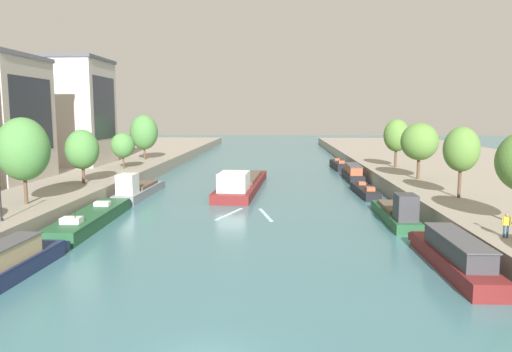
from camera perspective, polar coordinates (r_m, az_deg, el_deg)
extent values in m
cube|color=gray|center=(81.79, -24.13, 0.54)|extent=(36.00, 170.00, 1.97)
cube|color=gray|center=(79.39, 25.81, 0.26)|extent=(36.00, 170.00, 1.97)
cube|color=maroon|center=(63.13, -1.59, -1.10)|extent=(5.71, 23.33, 1.06)
cube|color=maroon|center=(74.82, -0.37, 0.34)|extent=(4.19, 1.47, 0.89)
cube|color=maroon|center=(63.05, -1.59, -0.60)|extent=(5.80, 23.33, 0.06)
cube|color=white|center=(55.20, -2.68, -0.64)|extent=(3.53, 4.81, 2.10)
cube|color=black|center=(57.43, -2.33, 0.00)|extent=(2.60, 0.19, 0.59)
cube|color=brown|center=(65.29, -1.32, -0.13)|extent=(4.10, 12.20, 0.36)
cylinder|color=#232328|center=(56.08, -1.88, -1.03)|extent=(0.07, 0.07, 1.10)
cube|color=silver|center=(47.37, 1.13, -4.65)|extent=(1.66, 5.93, 0.03)
cube|color=silver|center=(47.81, -3.19, -4.55)|extent=(2.33, 5.78, 0.03)
cube|color=#1E284C|center=(32.45, -28.15, -10.40)|extent=(2.38, 11.67, 1.05)
cube|color=#1E284C|center=(37.50, -23.05, -7.58)|extent=(1.92, 1.29, 0.89)
cube|color=#1E284C|center=(32.29, -28.22, -9.47)|extent=(2.42, 11.67, 0.06)
cube|color=#235633|center=(45.38, -19.24, -4.92)|extent=(3.26, 14.74, 1.12)
cube|color=#235633|center=(52.48, -16.33, -3.03)|extent=(2.77, 1.31, 0.92)
cube|color=#235633|center=(45.26, -19.27, -4.19)|extent=(3.32, 14.74, 0.06)
cube|color=white|center=(48.20, -17.95, -3.16)|extent=(1.46, 0.94, 0.40)
cube|color=white|center=(41.47, -21.26, -4.96)|extent=(1.61, 1.14, 0.48)
cylinder|color=#232328|center=(40.98, -20.87, -4.64)|extent=(0.07, 0.07, 1.10)
cube|color=gray|center=(59.52, -13.76, -1.90)|extent=(2.83, 12.65, 0.95)
cube|color=gray|center=(65.79, -12.01, -0.88)|extent=(2.45, 1.26, 0.84)
cube|color=gray|center=(59.44, -13.77, -1.42)|extent=(2.88, 12.65, 0.06)
cube|color=white|center=(55.25, -15.15, -0.92)|extent=(1.97, 2.56, 2.25)
cube|color=black|center=(56.40, -14.74, -0.39)|extent=(1.53, 0.06, 0.63)
cube|color=brown|center=(60.60, -13.42, -1.04)|extent=(2.14, 6.59, 0.36)
cylinder|color=#232328|center=(55.69, -14.59, -1.44)|extent=(0.07, 0.07, 1.10)
cube|color=maroon|center=(33.67, 22.57, -9.46)|extent=(2.32, 11.53, 1.02)
cube|color=maroon|center=(39.20, 19.47, -6.79)|extent=(2.11, 1.24, 0.88)
cube|color=maroon|center=(33.52, 22.62, -8.58)|extent=(2.37, 11.53, 0.06)
cube|color=#38383D|center=(32.84, 23.03, -7.79)|extent=(1.88, 7.38, 1.19)
cube|color=#4C4C51|center=(32.69, 23.08, -6.72)|extent=(2.02, 7.60, 0.08)
cylinder|color=#232328|center=(30.42, 25.55, -9.23)|extent=(0.07, 0.07, 1.10)
cube|color=#235633|center=(46.38, 16.31, -4.67)|extent=(2.38, 11.19, 0.90)
cube|color=#235633|center=(52.05, 14.87, -3.21)|extent=(2.15, 1.23, 0.81)
cube|color=#235633|center=(46.29, 16.33, -4.09)|extent=(2.43, 11.19, 0.06)
cube|color=#38383D|center=(42.45, 17.53, -3.60)|extent=(1.71, 2.25, 2.23)
cube|color=black|center=(43.46, 17.18, -2.88)|extent=(1.35, 0.05, 0.63)
cube|color=brown|center=(47.32, 16.04, -3.57)|extent=(1.82, 5.83, 0.36)
cylinder|color=#232328|center=(43.07, 17.79, -4.22)|extent=(0.07, 0.07, 1.10)
cube|color=black|center=(60.00, 12.95, -1.82)|extent=(2.12, 9.49, 0.92)
cube|color=black|center=(64.89, 12.01, -1.01)|extent=(1.76, 1.26, 0.82)
cube|color=black|center=(59.92, 12.96, -1.36)|extent=(2.16, 9.49, 0.06)
cube|color=#9E5133|center=(61.90, 12.56, -0.85)|extent=(0.93, 0.93, 0.40)
cube|color=#9E5133|center=(57.34, 13.52, -1.50)|extent=(1.03, 1.13, 0.48)
cylinder|color=#232328|center=(57.17, 13.84, -1.22)|extent=(0.07, 0.07, 1.10)
cube|color=black|center=(73.67, 11.52, -0.02)|extent=(2.34, 11.00, 1.02)
cube|color=black|center=(79.39, 10.97, 0.61)|extent=(2.03, 1.26, 0.88)
cube|color=black|center=(73.60, 11.53, 0.40)|extent=(2.38, 11.00, 0.06)
cube|color=#9E5133|center=(72.98, 11.60, 0.83)|extent=(1.87, 7.05, 1.19)
cube|color=#4C4C51|center=(72.91, 11.61, 1.33)|extent=(2.00, 7.26, 0.08)
cylinder|color=#232328|center=(70.34, 12.15, 0.53)|extent=(0.07, 0.07, 1.10)
cube|color=black|center=(86.88, 9.89, 1.24)|extent=(2.17, 9.90, 1.29)
cube|color=black|center=(92.05, 9.39, 1.68)|extent=(1.80, 1.32, 1.01)
cube|color=black|center=(86.81, 9.90, 1.68)|extent=(2.21, 9.90, 0.06)
cube|color=#9E5133|center=(88.92, 9.69, 1.97)|extent=(0.96, 0.93, 0.40)
cube|color=#9E5133|center=(84.07, 10.20, 1.67)|extent=(1.06, 1.13, 0.48)
cylinder|color=#232328|center=(83.89, 10.42, 1.87)|extent=(0.07, 0.07, 1.10)
cylinder|color=brown|center=(47.06, -25.92, -1.00)|extent=(0.31, 0.31, 3.37)
ellipsoid|color=#4C8942|center=(46.74, -26.15, 2.91)|extent=(4.53, 4.53, 5.59)
cylinder|color=brown|center=(58.41, -20.01, 0.49)|extent=(0.35, 0.35, 2.68)
ellipsoid|color=#4C8942|center=(58.17, -20.12, 3.02)|extent=(3.78, 3.78, 4.55)
cylinder|color=brown|center=(72.04, -15.62, 1.82)|extent=(0.24, 0.24, 2.41)
ellipsoid|color=#4C8942|center=(71.86, -15.68, 3.57)|extent=(3.41, 3.41, 3.67)
cylinder|color=brown|center=(85.60, -13.23, 2.99)|extent=(0.34, 0.34, 3.10)
ellipsoid|color=#4C8942|center=(85.41, -13.29, 5.14)|extent=(4.80, 4.80, 6.02)
cylinder|color=brown|center=(49.44, 23.24, -0.40)|extent=(0.30, 0.30, 3.49)
ellipsoid|color=#568438|center=(49.15, 23.41, 2.97)|extent=(3.34, 3.34, 4.27)
cylinder|color=brown|center=(61.60, 18.90, 1.20)|extent=(0.37, 0.37, 3.36)
ellipsoid|color=#568438|center=(61.37, 19.02, 3.93)|extent=(4.48, 4.48, 4.57)
cylinder|color=brown|center=(73.98, 16.41, 2.34)|extent=(0.39, 0.39, 3.46)
ellipsoid|color=#568438|center=(73.78, 16.50, 4.70)|extent=(3.75, 3.75, 4.82)
cylinder|color=black|center=(40.37, -28.36, -1.72)|extent=(0.11, 0.11, 4.39)
cylinder|color=black|center=(40.72, -28.18, -4.63)|extent=(0.22, 0.22, 0.20)
cube|color=#232833|center=(62.12, -25.23, 6.70)|extent=(0.04, 9.45, 8.62)
cube|color=#BCB2A8|center=(81.98, -22.84, 6.95)|extent=(15.61, 11.23, 16.07)
cube|color=#4C515B|center=(82.39, -23.14, 12.72)|extent=(16.08, 11.57, 0.50)
cube|color=#232833|center=(78.95, -17.69, 7.77)|extent=(0.04, 8.99, 9.64)
cylinder|color=navy|center=(35.11, 27.60, -5.89)|extent=(0.13, 0.13, 0.84)
cylinder|color=navy|center=(35.12, 27.93, -5.91)|extent=(0.13, 0.13, 0.84)
cube|color=gold|center=(34.97, 27.83, -4.79)|extent=(0.39, 0.32, 0.56)
sphere|color=#9E7051|center=(34.89, 27.87, -4.14)|extent=(0.21, 0.21, 0.21)
cylinder|color=gold|center=(34.96, 27.47, -4.77)|extent=(0.09, 0.09, 0.54)
cylinder|color=gold|center=(34.98, 28.19, -4.81)|extent=(0.09, 0.09, 0.54)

